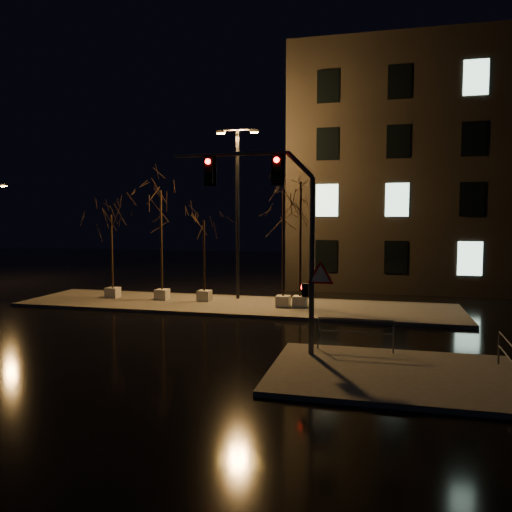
# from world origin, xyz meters

# --- Properties ---
(ground) EXTENTS (90.00, 90.00, 0.00)m
(ground) POSITION_xyz_m (0.00, 0.00, 0.00)
(ground) COLOR black
(ground) RESTS_ON ground
(median) EXTENTS (22.00, 5.00, 0.15)m
(median) POSITION_xyz_m (0.00, 6.00, 0.07)
(median) COLOR #4B4843
(median) RESTS_ON ground
(sidewalk_corner) EXTENTS (7.00, 5.00, 0.15)m
(sidewalk_corner) POSITION_xyz_m (7.50, -3.50, 0.07)
(sidewalk_corner) COLOR #4B4843
(sidewalk_corner) RESTS_ON ground
(building) EXTENTS (25.00, 12.00, 15.00)m
(building) POSITION_xyz_m (14.00, 18.00, 7.50)
(building) COLOR black
(building) RESTS_ON ground
(tree_0) EXTENTS (1.80, 1.80, 4.63)m
(tree_0) POSITION_xyz_m (-6.96, 6.34, 3.66)
(tree_0) COLOR #B9B8AD
(tree_0) RESTS_ON median
(tree_1) EXTENTS (1.80, 1.80, 5.92)m
(tree_1) POSITION_xyz_m (-4.09, 6.39, 4.64)
(tree_1) COLOR #B9B8AD
(tree_1) RESTS_ON median
(tree_2) EXTENTS (1.80, 1.80, 4.31)m
(tree_2) POSITION_xyz_m (-1.76, 6.51, 3.42)
(tree_2) COLOR #B9B8AD
(tree_2) RESTS_ON median
(tree_3) EXTENTS (1.80, 1.80, 5.80)m
(tree_3) POSITION_xyz_m (2.55, 5.77, 4.55)
(tree_3) COLOR #B9B8AD
(tree_3) RESTS_ON median
(tree_4) EXTENTS (1.80, 1.80, 6.21)m
(tree_4) POSITION_xyz_m (3.36, 5.89, 4.86)
(tree_4) COLOR #B9B8AD
(tree_4) RESTS_ON median
(traffic_signal_mast) EXTENTS (5.29, 0.31, 6.45)m
(traffic_signal_mast) POSITION_xyz_m (3.92, -2.27, 4.39)
(traffic_signal_mast) COLOR #515458
(traffic_signal_mast) RESTS_ON sidewalk_corner
(streetlight_main) EXTENTS (2.24, 0.40, 8.97)m
(streetlight_main) POSITION_xyz_m (-0.28, 7.69, 5.33)
(streetlight_main) COLOR black
(streetlight_main) RESTS_ON median
(guard_rail_a) EXTENTS (2.48, 0.06, 1.07)m
(guard_rail_a) POSITION_xyz_m (6.31, -1.50, 0.85)
(guard_rail_a) COLOR #515458
(guard_rail_a) RESTS_ON sidewalk_corner
(guard_rail_b) EXTENTS (0.12, 2.10, 0.99)m
(guard_rail_b) POSITION_xyz_m (10.50, -3.02, 0.79)
(guard_rail_b) COLOR #515458
(guard_rail_b) RESTS_ON sidewalk_corner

